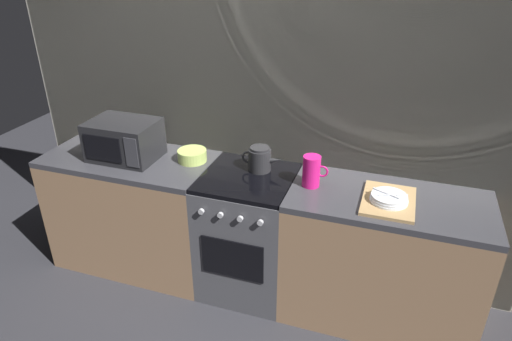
% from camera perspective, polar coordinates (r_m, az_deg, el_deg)
% --- Properties ---
extents(ground_plane, '(8.00, 8.00, 0.00)m').
position_cam_1_polar(ground_plane, '(3.46, -0.92, -14.01)').
color(ground_plane, '#2D2D33').
extents(back_wall, '(3.60, 0.05, 2.40)m').
position_cam_1_polar(back_wall, '(3.10, 0.92, 6.87)').
color(back_wall, '#B2AD9E').
rests_on(back_wall, ground_plane).
extents(counter_left, '(1.20, 0.60, 0.90)m').
position_cam_1_polar(counter_left, '(3.53, -14.92, -4.94)').
color(counter_left, '#997251').
rests_on(counter_left, ground_plane).
extents(stove_unit, '(0.60, 0.63, 0.90)m').
position_cam_1_polar(stove_unit, '(3.18, -0.99, -7.91)').
color(stove_unit, '#4C4C51').
rests_on(stove_unit, ground_plane).
extents(counter_right, '(1.20, 0.60, 0.90)m').
position_cam_1_polar(counter_right, '(3.05, 15.45, -10.73)').
color(counter_right, '#997251').
rests_on(counter_right, ground_plane).
extents(microwave, '(0.46, 0.35, 0.27)m').
position_cam_1_polar(microwave, '(3.27, -16.28, 3.74)').
color(microwave, black).
rests_on(microwave, counter_left).
extents(kettle, '(0.28, 0.15, 0.17)m').
position_cam_1_polar(kettle, '(2.98, 0.50, 1.46)').
color(kettle, '#262628').
rests_on(kettle, stove_unit).
extents(mixing_bowl, '(0.20, 0.20, 0.08)m').
position_cam_1_polar(mixing_bowl, '(3.16, -8.05, 1.88)').
color(mixing_bowl, '#B7D166').
rests_on(mixing_bowl, counter_left).
extents(pitcher, '(0.16, 0.11, 0.20)m').
position_cam_1_polar(pitcher, '(2.80, 7.03, -0.08)').
color(pitcher, '#E5197A').
rests_on(pitcher, counter_right).
extents(dish_pile, '(0.30, 0.40, 0.07)m').
position_cam_1_polar(dish_pile, '(2.75, 16.38, -3.54)').
color(dish_pile, tan).
rests_on(dish_pile, counter_right).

